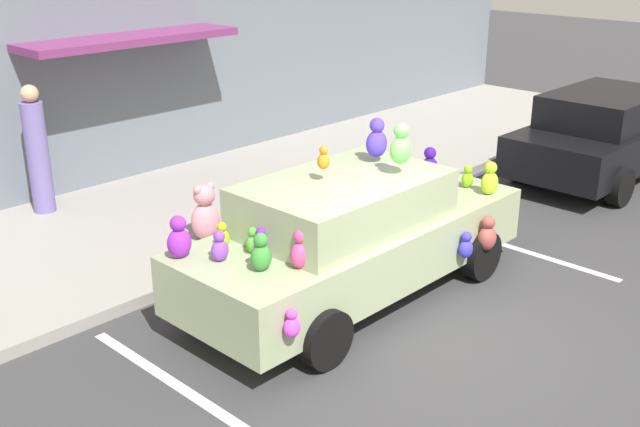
% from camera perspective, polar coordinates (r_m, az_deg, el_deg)
% --- Properties ---
extents(ground_plane, '(60.00, 60.00, 0.00)m').
position_cam_1_polar(ground_plane, '(8.47, 8.62, -9.59)').
color(ground_plane, '#38383A').
extents(sidewalk, '(24.00, 4.00, 0.15)m').
position_cam_1_polar(sidewalk, '(11.70, -11.63, -0.54)').
color(sidewalk, gray).
rests_on(sidewalk, ground).
extents(parking_stripe_front, '(0.12, 3.60, 0.01)m').
position_cam_1_polar(parking_stripe_front, '(11.16, 13.13, -2.14)').
color(parking_stripe_front, silver).
rests_on(parking_stripe_front, ground).
extents(parking_stripe_rear, '(0.12, 3.60, 0.01)m').
position_cam_1_polar(parking_stripe_rear, '(7.57, -8.92, -13.62)').
color(parking_stripe_rear, silver).
rests_on(parking_stripe_rear, ground).
extents(plush_covered_car, '(4.64, 2.02, 2.15)m').
position_cam_1_polar(plush_covered_car, '(9.05, 2.51, -1.60)').
color(plush_covered_car, '#9EAD82').
rests_on(plush_covered_car, ground).
extents(parked_sedan_behind, '(4.52, 2.00, 1.54)m').
position_cam_1_polar(parked_sedan_behind, '(14.50, 20.65, 5.67)').
color(parked_sedan_behind, black).
rests_on(parked_sedan_behind, ground).
extents(teddy_bear_on_sidewalk, '(0.42, 0.35, 0.80)m').
position_cam_1_polar(teddy_bear_on_sidewalk, '(10.61, -8.57, -0.01)').
color(teddy_bear_on_sidewalk, pink).
rests_on(teddy_bear_on_sidewalk, sidewalk).
extents(pedestrian_walking_past, '(0.33, 0.33, 1.94)m').
position_cam_1_polar(pedestrian_walking_past, '(12.11, -20.35, 4.30)').
color(pedestrian_walking_past, '#6F61A6').
rests_on(pedestrian_walking_past, sidewalk).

